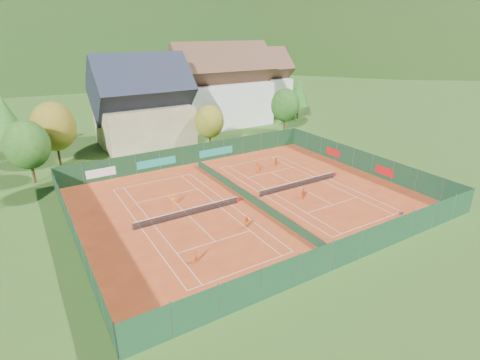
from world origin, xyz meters
The scene contains 31 objects.
ground centered at (0.00, 0.00, -0.02)m, with size 600.00×600.00×0.00m, color #2D541A.
clay_pad centered at (0.00, 0.00, 0.01)m, with size 40.00×32.00×0.01m, color #B8401B.
court_markings_left centered at (-8.00, 0.00, 0.01)m, with size 11.03×23.83×0.00m.
court_markings_right centered at (8.00, 0.00, 0.01)m, with size 11.03×23.83×0.00m.
tennis_net_left centered at (-7.85, 0.00, 0.51)m, with size 13.30×0.10×1.02m.
tennis_net_right centered at (8.15, 0.00, 0.51)m, with size 13.30×0.10×1.02m.
court_divider centered at (0.00, 0.00, 0.50)m, with size 0.03×28.80×1.00m.
fence_north centered at (-0.46, 15.99, 1.47)m, with size 40.00×0.10×3.00m.
fence_south centered at (0.00, -16.00, 1.50)m, with size 40.00×0.04×3.00m.
fence_west centered at (-20.00, 0.00, 1.50)m, with size 0.04×32.00×3.00m.
fence_east centered at (20.00, 0.05, 1.48)m, with size 0.09×32.00×3.00m.
chalet centered at (-3.00, 30.00, 6.62)m, with size 16.20×12.00×16.00m.
hotel_block_a centered at (16.00, 36.00, 7.38)m, with size 21.60×11.00×17.25m.
hotel_block_b centered at (30.00, 44.00, 6.62)m, with size 17.28×10.00×15.50m.
tree_west_front centered at (-22.00, 20.00, 5.39)m, with size 5.72×5.72×8.69m.
tree_west_mid centered at (-18.00, 26.00, 6.07)m, with size 6.44×6.44×9.78m.
tree_west_back centered at (-24.00, 34.00, 6.74)m, with size 5.60×5.60×10.00m.
tree_center centered at (6.00, 22.00, 4.72)m, with size 5.01×5.01×7.60m.
tree_east_front centered at (24.00, 24.00, 5.39)m, with size 5.72×5.72×8.69m.
tree_east_mid centered at (34.00, 32.00, 6.06)m, with size 5.04×5.04×9.00m.
tree_east_back centered at (26.00, 40.00, 6.74)m, with size 7.15×7.15×10.86m.
mountain_backdrop centered at (28.54, 233.48, -39.64)m, with size 820.00×530.00×242.00m.
ball_hopper centered at (12.22, -12.69, 0.56)m, with size 0.34×0.34×0.80m.
loose_ball_0 centered at (-10.40, -7.64, 0.03)m, with size 0.07×0.07×0.07m, color #CCD833.
loose_ball_1 centered at (5.90, -10.40, 0.03)m, with size 0.07×0.07×0.07m, color #CCD833.
player_left_near centered at (-11.21, -8.80, 0.72)m, with size 0.53×0.35×1.44m, color #D35812.
player_left_mid centered at (-3.94, -5.87, 0.69)m, with size 0.67×0.53×1.39m, color orange.
player_left_far centered at (-8.30, 3.63, 0.72)m, with size 0.93×0.54×1.45m, color orange.
player_right_near centered at (6.02, -3.20, 0.76)m, with size 0.89×0.37×1.52m, color #E35714.
player_right_far_a centered at (6.34, 7.42, 0.76)m, with size 0.75×0.49×1.53m, color #D94613.
player_right_far_b centered at (10.24, 8.28, 0.67)m, with size 1.24×0.40×1.34m, color orange.
Camera 1 is at (-22.64, -35.16, 19.78)m, focal length 28.00 mm.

